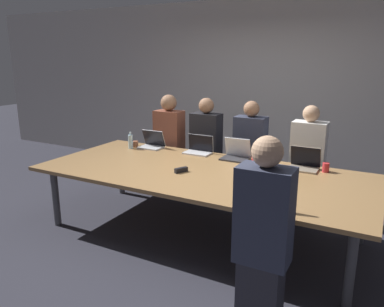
% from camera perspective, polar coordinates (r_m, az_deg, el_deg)
% --- Properties ---
extents(ground_plane, '(24.00, 24.00, 0.00)m').
position_cam_1_polar(ground_plane, '(4.32, 1.39, -12.02)').
color(ground_plane, '#2D2D38').
extents(curtain_wall, '(12.00, 0.06, 2.80)m').
position_cam_1_polar(curtain_wall, '(6.07, 11.65, 9.28)').
color(curtain_wall, '#BCB7B2').
rests_on(curtain_wall, ground_plane).
extents(conference_table, '(3.56, 1.56, 0.74)m').
position_cam_1_polar(conference_table, '(4.06, 1.45, -3.30)').
color(conference_table, '#9E7547').
rests_on(conference_table, ground_plane).
extents(laptop_far_right, '(0.32, 0.24, 0.25)m').
position_cam_1_polar(laptop_far_right, '(4.27, 16.73, -1.36)').
color(laptop_far_right, gray).
rests_on(laptop_far_right, conference_table).
extents(person_far_right, '(0.40, 0.24, 1.38)m').
position_cam_1_polar(person_far_right, '(4.74, 17.14, -1.55)').
color(person_far_right, '#2D2D38').
rests_on(person_far_right, ground_plane).
extents(cup_far_right, '(0.07, 0.07, 0.10)m').
position_cam_1_polar(cup_far_right, '(4.24, 19.71, -2.02)').
color(cup_far_right, red).
rests_on(cup_far_right, conference_table).
extents(laptop_near_right, '(0.34, 0.23, 0.24)m').
position_cam_1_polar(laptop_near_right, '(3.15, 11.93, -6.81)').
color(laptop_near_right, silver).
rests_on(laptop_near_right, conference_table).
extents(person_near_right, '(0.40, 0.24, 1.41)m').
position_cam_1_polar(person_near_right, '(2.85, 10.79, -11.69)').
color(person_near_right, '#2D2D38').
rests_on(person_near_right, ground_plane).
extents(laptop_far_left, '(0.32, 0.24, 0.24)m').
position_cam_1_polar(laptop_far_left, '(5.07, -6.07, 1.65)').
color(laptop_far_left, silver).
rests_on(laptop_far_left, conference_table).
extents(person_far_left, '(0.40, 0.24, 1.41)m').
position_cam_1_polar(person_far_left, '(5.42, -3.47, 1.33)').
color(person_far_left, '#2D2D38').
rests_on(person_far_left, ground_plane).
extents(cup_far_left, '(0.08, 0.08, 0.08)m').
position_cam_1_polar(cup_far_left, '(5.14, -8.66, 1.43)').
color(cup_far_left, brown).
rests_on(cup_far_left, conference_table).
extents(bottle_far_left, '(0.06, 0.06, 0.22)m').
position_cam_1_polar(bottle_far_left, '(5.06, -9.35, 1.83)').
color(bottle_far_left, '#ADD1E0').
rests_on(bottle_far_left, conference_table).
extents(laptop_far_midleft, '(0.34, 0.22, 0.23)m').
position_cam_1_polar(laptop_far_midleft, '(4.76, 1.08, 0.85)').
color(laptop_far_midleft, silver).
rests_on(laptop_far_midleft, conference_table).
extents(person_far_midleft, '(0.40, 0.24, 1.39)m').
position_cam_1_polar(person_far_midleft, '(5.18, 2.13, 0.55)').
color(person_far_midleft, '#2D2D38').
rests_on(person_far_midleft, ground_plane).
extents(laptop_far_center, '(0.33, 0.26, 0.26)m').
position_cam_1_polar(laptop_far_center, '(4.52, 6.79, 0.09)').
color(laptop_far_center, '#333338').
rests_on(laptop_far_center, conference_table).
extents(person_far_center, '(0.40, 0.24, 1.39)m').
position_cam_1_polar(person_far_center, '(4.95, 8.77, -0.33)').
color(person_far_center, '#2D2D38').
rests_on(person_far_center, ground_plane).
extents(cup_far_center, '(0.08, 0.08, 0.09)m').
position_cam_1_polar(cup_far_center, '(4.36, 9.60, -0.95)').
color(cup_far_center, red).
rests_on(cup_far_center, conference_table).
extents(stapler, '(0.11, 0.15, 0.05)m').
position_cam_1_polar(stapler, '(3.99, -1.67, -2.52)').
color(stapler, black).
rests_on(stapler, conference_table).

